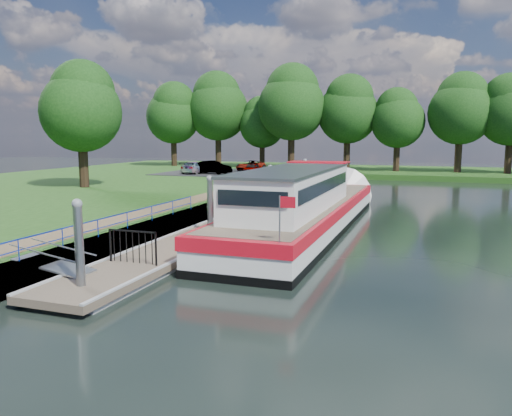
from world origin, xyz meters
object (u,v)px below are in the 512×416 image
(pontoon, at_px, (245,220))
(car_a, at_px, (252,168))
(car_b, at_px, (212,167))
(car_d, at_px, (251,166))
(car_c, at_px, (195,167))
(barge, at_px, (308,208))

(pontoon, height_order, car_a, car_a)
(car_a, distance_m, car_b, 4.11)
(car_a, bearing_deg, car_b, -161.05)
(car_b, xyz_separation_m, car_d, (2.00, 6.04, -0.11))
(pontoon, height_order, car_b, car_b)
(car_b, height_order, car_c, car_b)
(pontoon, bearing_deg, barge, -5.32)
(car_d, bearing_deg, pontoon, -57.76)
(barge, height_order, car_b, barge)
(car_b, relative_size, car_c, 0.96)
(barge, xyz_separation_m, car_c, (-17.64, 22.59, 0.36))
(car_a, xyz_separation_m, car_c, (-5.88, -1.49, 0.06))
(car_c, bearing_deg, barge, 126.57)
(pontoon, distance_m, car_c, 26.35)
(pontoon, xyz_separation_m, barge, (3.60, -0.34, 0.90))
(car_d, bearing_deg, car_a, -55.31)
(pontoon, xyz_separation_m, car_c, (-14.04, 22.25, 1.27))
(barge, distance_m, car_b, 27.45)
(barge, xyz_separation_m, car_d, (-13.58, 28.63, 0.31))
(car_d, bearing_deg, car_c, -111.08)
(car_a, relative_size, car_c, 0.76)
(barge, bearing_deg, car_a, 116.02)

